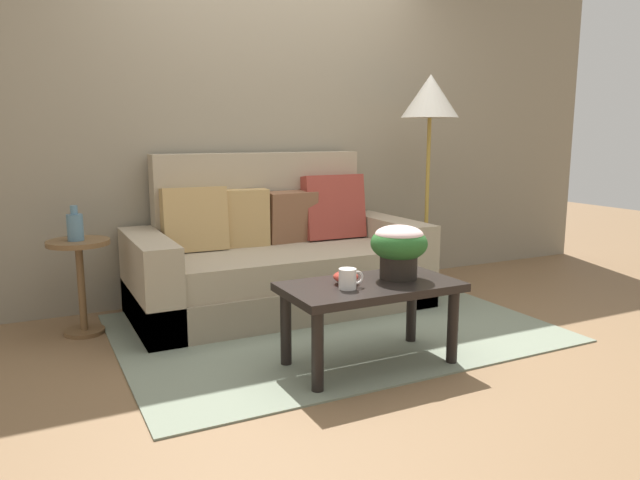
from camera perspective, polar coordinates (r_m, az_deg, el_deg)
The scene contains 11 objects.
ground_plane at distance 3.66m, azimuth 2.12°, elevation -9.06°, with size 14.00×14.00×0.00m, color brown.
wall_back at distance 4.56m, azimuth -5.29°, elevation 11.73°, with size 6.40×0.12×2.67m, color gray.
area_rug at distance 3.78m, azimuth 1.10°, elevation -8.37°, with size 2.56×1.83×0.01m, color gray.
couch at distance 4.16m, azimuth -4.21°, elevation -2.03°, with size 1.98×0.93×1.07m.
coffee_table at distance 3.11m, azimuth 4.81°, elevation -5.38°, with size 0.91×0.49×0.44m.
side_table at distance 3.86m, azimuth -21.95°, elevation -2.64°, with size 0.36×0.36×0.58m.
floor_lamp at distance 4.61m, azimuth 10.47°, elevation 12.35°, with size 0.43×0.43×1.63m.
potted_plant at distance 3.18m, azimuth 7.55°, elevation -0.53°, with size 0.30×0.30×0.29m.
coffee_mug at distance 2.96m, azimuth 2.71°, elevation -3.71°, with size 0.14×0.09×0.10m.
snack_bowl at distance 3.06m, azimuth 2.48°, elevation -3.55°, with size 0.13×0.13×0.07m.
table_vase at distance 3.80m, azimuth -22.37°, elevation 1.22°, with size 0.09×0.09×0.21m.
Camera 1 is at (-1.67, -3.03, 1.21)m, focal length 33.48 mm.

